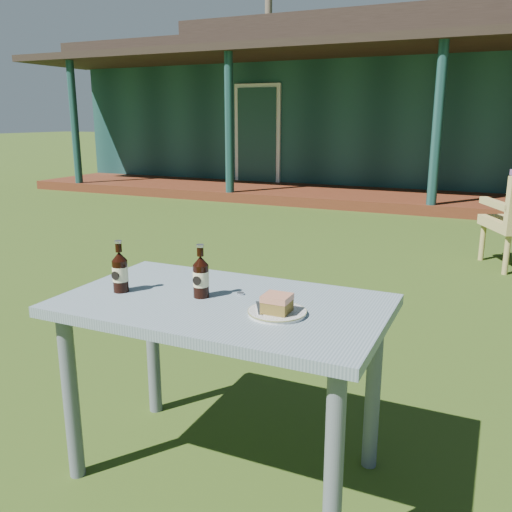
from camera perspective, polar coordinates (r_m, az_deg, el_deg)
The scene contains 10 objects.
ground at distance 3.67m, azimuth 8.50°, elevation -7.84°, with size 80.00×80.00×0.00m, color #334916.
pavilion at distance 12.70m, azimuth 21.05°, elevation 14.50°, with size 15.80×8.30×3.45m.
tree_left at distance 22.93m, azimuth 1.34°, elevation 24.10°, with size 0.28×0.28×10.50m, color brown.
cafe_table at distance 2.05m, azimuth -3.50°, elevation -7.36°, with size 1.20×0.70×0.72m.
plate at distance 1.87m, azimuth 2.24°, elevation -5.93°, with size 0.20×0.20×0.01m.
cake_slice at distance 1.85m, azimuth 2.22°, elevation -4.99°, with size 0.09×0.09×0.06m.
fork at distance 1.88m, azimuth 0.29°, elevation -5.53°, with size 0.01×0.14×0.00m, color silver.
cola_bottle_near at distance 2.04m, azimuth -5.83°, elevation -2.13°, with size 0.06×0.06×0.20m.
cola_bottle_far at distance 2.15m, azimuth -14.12°, elevation -1.58°, with size 0.06×0.06×0.20m.
bottle_cap at distance 2.08m, azimuth -1.65°, elevation -3.98°, with size 0.03×0.03×0.01m, color silver.
Camera 1 is at (0.90, -3.28, 1.38)m, focal length 38.00 mm.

